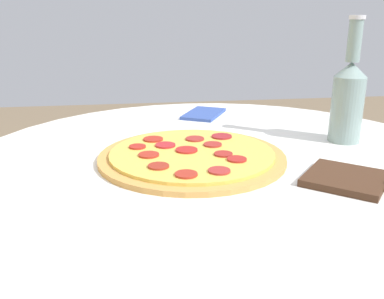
{
  "coord_description": "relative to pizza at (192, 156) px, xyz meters",
  "views": [
    {
      "loc": [
        -0.77,
        0.16,
        1.0
      ],
      "look_at": [
        -0.01,
        0.05,
        0.75
      ],
      "focal_mm": 40.0,
      "sensor_mm": 36.0,
      "label": 1
    }
  ],
  "objects": [
    {
      "name": "table",
      "position": [
        0.01,
        -0.06,
        -0.21
      ],
      "size": [
        1.01,
        1.01,
        0.73
      ],
      "color": "silver",
      "rests_on": "ground_plane"
    },
    {
      "name": "pizza",
      "position": [
        0.0,
        0.0,
        0.0
      ],
      "size": [
        0.36,
        0.36,
        0.02
      ],
      "color": "#C68E47",
      "rests_on": "table"
    },
    {
      "name": "napkin",
      "position": [
        0.35,
        -0.08,
        -0.0
      ],
      "size": [
        0.17,
        0.14,
        0.01
      ],
      "color": "#334C99",
      "rests_on": "table"
    },
    {
      "name": "pizza_paddle",
      "position": [
        -0.17,
        -0.27,
        -0.0
      ],
      "size": [
        0.23,
        0.26,
        0.02
      ],
      "rotation": [
        0.0,
        0.0,
        -2.27
      ],
      "color": "#422819",
      "rests_on": "table"
    },
    {
      "name": "beer_bottle",
      "position": [
        0.07,
        -0.35,
        0.09
      ],
      "size": [
        0.07,
        0.07,
        0.26
      ],
      "color": "gray",
      "rests_on": "table"
    }
  ]
}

